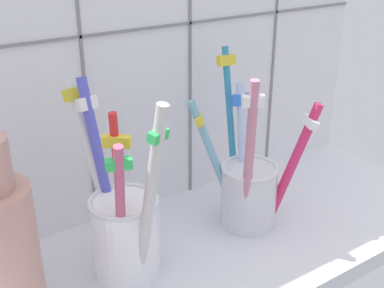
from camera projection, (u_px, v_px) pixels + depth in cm
name	position (u px, v px, depth cm)	size (l,w,h in cm)	color
counter_slab	(197.00, 257.00, 52.06)	(64.00, 22.00, 2.00)	silver
tile_wall_back	(134.00, 32.00, 52.30)	(64.00, 2.20, 45.00)	white
toothbrush_cup_left	(124.00, 225.00, 46.42)	(6.61, 13.60, 18.68)	white
toothbrush_cup_right	(249.00, 185.00, 54.38)	(11.75, 10.87, 19.06)	silver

